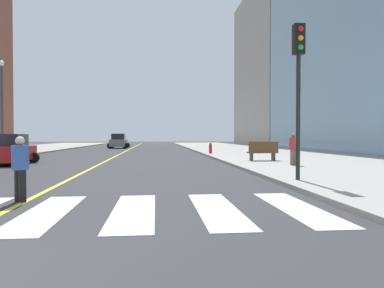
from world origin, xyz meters
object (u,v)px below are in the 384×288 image
Objects in this scene: park_bench at (263,151)px; street_lamp at (2,99)px; fire_hydrant at (210,148)px; traffic_light_near_corner at (299,71)px; pedestrian_crossing at (20,166)px; pedestrian_waiting_east at (293,148)px; car_gray_third at (119,141)px; car_red_nearest at (11,150)px.

street_lamp is at bearing 64.63° from park_bench.
fire_hydrant is (-1.69, 9.69, -0.11)m from park_bench.
traffic_light_near_corner reaches higher than pedestrian_crossing.
pedestrian_crossing is 1.00× the size of pedestrian_waiting_east.
street_lamp reaches higher than fire_hydrant.
park_bench is at bearing -67.82° from car_gray_third.
fire_hydrant is at bearing -89.88° from traffic_light_near_corner.
car_gray_third is 0.60× the size of street_lamp.
traffic_light_near_corner is at bearing 169.50° from park_bench.
pedestrian_crossing is at bearing -109.96° from fire_hydrant.
street_lamp is at bearing 152.50° from pedestrian_crossing.
pedestrian_waiting_east is 1.80× the size of fire_hydrant.
pedestrian_waiting_east reaches higher than pedestrian_crossing.
traffic_light_near_corner is at bearing 57.51° from pedestrian_crossing.
fire_hydrant is at bearing 109.91° from pedestrian_crossing.
car_red_nearest is at bearing -37.29° from traffic_light_near_corner.
park_bench is at bearing -103.13° from pedestrian_waiting_east.
car_gray_third is 34.07m from pedestrian_waiting_east.
fire_hydrant is at bearing -101.65° from pedestrian_waiting_east.
pedestrian_crossing is (4.83, -12.28, 0.07)m from car_red_nearest.
traffic_light_near_corner is 24.39m from street_lamp.
fire_hydrant is (7.93, 21.84, -0.30)m from pedestrian_crossing.
pedestrian_crossing is 23.23m from fire_hydrant.
traffic_light_near_corner reaches higher than pedestrian_waiting_east.
street_lamp reaches higher than car_gray_third.
car_red_nearest is 2.45× the size of pedestrian_crossing.
car_gray_third is at bearing 70.99° from street_lamp.
street_lamp is (-18.16, 8.33, 3.77)m from park_bench.
traffic_light_near_corner is 2.85× the size of park_bench.
car_red_nearest is 15.42m from pedestrian_waiting_east.
pedestrian_crossing is at bearing -70.54° from car_red_nearest.
fire_hydrant is (9.56, -18.68, -0.33)m from car_gray_third.
park_bench is at bearing -99.76° from traffic_light_near_corner.
traffic_light_near_corner is at bearing -47.38° from street_lamp.
traffic_light_near_corner is 6.94m from pedestrian_waiting_east.
fire_hydrant is at bearing 9.17° from park_bench.
pedestrian_waiting_east is 22.41m from street_lamp.
pedestrian_crossing is at bearing 140.86° from park_bench.
car_red_nearest reaches higher than park_bench.
traffic_light_near_corner is 0.71× the size of street_lamp.
car_gray_third is (3.20, 28.24, 0.11)m from car_red_nearest.
street_lamp is (-3.70, 8.19, 3.65)m from car_red_nearest.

